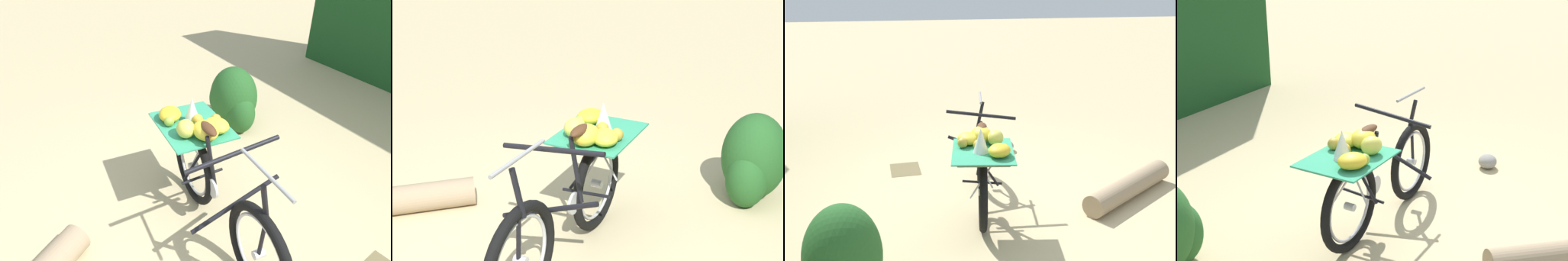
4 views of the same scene
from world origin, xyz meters
TOP-DOWN VIEW (x-y plane):
  - ground_plane at (0.00, 0.00)m, footprint 60.00×60.00m
  - bicycle at (-0.21, 0.03)m, footprint 1.80×0.85m
  - path_stone at (1.37, -0.72)m, footprint 0.23×0.19m
  - leaf_litter_patch at (1.02, 0.71)m, footprint 0.44×0.36m

SIDE VIEW (x-z plane):
  - ground_plane at x=0.00m, z-range 0.00..0.00m
  - leaf_litter_patch at x=1.02m, z-range 0.00..0.01m
  - path_stone at x=1.37m, z-range 0.00..0.14m
  - bicycle at x=-0.21m, z-range -0.01..1.02m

